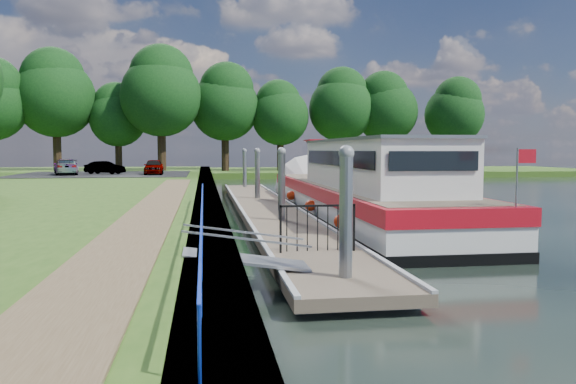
{
  "coord_description": "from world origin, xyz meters",
  "views": [
    {
      "loc": [
        -2.69,
        -10.93,
        2.86
      ],
      "look_at": [
        0.18,
        8.21,
        1.4
      ],
      "focal_mm": 35.0,
      "sensor_mm": 36.0,
      "label": 1
    }
  ],
  "objects": [
    {
      "name": "bank_edge",
      "position": [
        -2.55,
        15.0,
        0.39
      ],
      "size": [
        1.1,
        90.0,
        0.78
      ],
      "primitive_type": "cube",
      "color": "#473D2D",
      "rests_on": "ground"
    },
    {
      "name": "far_bank",
      "position": [
        12.0,
        52.0,
        0.3
      ],
      "size": [
        60.0,
        18.0,
        0.6
      ],
      "primitive_type": "cube",
      "color": "#2E5117",
      "rests_on": "ground"
    },
    {
      "name": "carpark",
      "position": [
        -11.0,
        38.0,
        0.81
      ],
      "size": [
        14.0,
        12.0,
        0.06
      ],
      "primitive_type": "cube",
      "color": "black",
      "rests_on": "riverbank"
    },
    {
      "name": "blue_fence",
      "position": [
        -2.75,
        3.0,
        1.31
      ],
      "size": [
        0.04,
        18.04,
        0.72
      ],
      "color": "#0C2DBF",
      "rests_on": "riverbank"
    },
    {
      "name": "ground",
      "position": [
        0.0,
        0.0,
        0.0
      ],
      "size": [
        160.0,
        160.0,
        0.0
      ],
      "primitive_type": "plane",
      "color": "black",
      "rests_on": "ground"
    },
    {
      "name": "gangway",
      "position": [
        -1.85,
        0.5,
        0.63
      ],
      "size": [
        2.58,
        1.0,
        0.92
      ],
      "color": "#A5A8AD",
      "rests_on": "ground"
    },
    {
      "name": "car_b",
      "position": [
        -10.85,
        37.52,
        1.37
      ],
      "size": [
        3.45,
        2.21,
        1.07
      ],
      "primitive_type": "imported",
      "rotation": [
        0.0,
        0.0,
        1.21
      ],
      "color": "#999999",
      "rests_on": "carpark"
    },
    {
      "name": "footpath",
      "position": [
        -4.4,
        8.0,
        0.8
      ],
      "size": [
        1.6,
        40.0,
        0.05
      ],
      "primitive_type": "cube",
      "color": "brown",
      "rests_on": "riverbank"
    },
    {
      "name": "car_a",
      "position": [
        -6.76,
        36.29,
        1.47
      ],
      "size": [
        1.64,
        3.77,
        1.27
      ],
      "primitive_type": "imported",
      "rotation": [
        0.0,
        0.0,
        0.04
      ],
      "color": "#999999",
      "rests_on": "carpark"
    },
    {
      "name": "pontoon",
      "position": [
        0.0,
        13.0,
        0.18
      ],
      "size": [
        2.5,
        30.0,
        0.56
      ],
      "color": "brown",
      "rests_on": "ground"
    },
    {
      "name": "barge",
      "position": [
        3.6,
        12.26,
        1.09
      ],
      "size": [
        4.36,
        21.15,
        4.78
      ],
      "color": "black",
      "rests_on": "ground"
    },
    {
      "name": "mooring_piles",
      "position": [
        0.0,
        13.0,
        1.28
      ],
      "size": [
        0.3,
        27.3,
        3.55
      ],
      "color": "gray",
      "rests_on": "ground"
    },
    {
      "name": "car_c",
      "position": [
        -13.81,
        36.93,
        1.47
      ],
      "size": [
        2.87,
        4.71,
        1.28
      ],
      "primitive_type": "imported",
      "rotation": [
        0.0,
        0.0,
        3.4
      ],
      "color": "#999999",
      "rests_on": "carpark"
    },
    {
      "name": "gate_panel",
      "position": [
        -0.0,
        2.2,
        1.15
      ],
      "size": [
        1.85,
        0.05,
        1.15
      ],
      "color": "black",
      "rests_on": "ground"
    },
    {
      "name": "horizon_trees",
      "position": [
        -1.61,
        48.68,
        7.95
      ],
      "size": [
        54.38,
        10.03,
        12.87
      ],
      "color": "#332316",
      "rests_on": "ground"
    }
  ]
}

